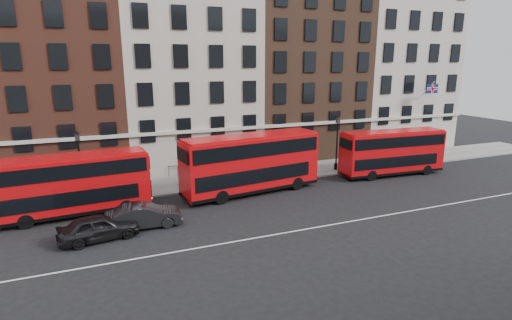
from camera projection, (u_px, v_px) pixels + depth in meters
name	position (u px, v px, depth m)	size (l,w,h in m)	color
ground	(253.00, 224.00, 26.15)	(120.00, 120.00, 0.00)	black
pavement	(210.00, 180.00, 35.58)	(80.00, 5.00, 0.15)	gray
kerb	(218.00, 188.00, 33.33)	(80.00, 0.30, 0.16)	gray
road_centre_line	(265.00, 236.00, 24.35)	(70.00, 0.12, 0.01)	white
building_terrace	(184.00, 63.00, 39.67)	(64.00, 11.95, 22.00)	#B5AB9D
bus_b	(71.00, 184.00, 27.10)	(10.35, 3.29, 4.28)	red
bus_c	(251.00, 162.00, 31.84)	(11.64, 4.26, 4.78)	red
bus_d	(392.00, 151.00, 37.06)	(10.15, 3.01, 4.21)	red
car_rear	(99.00, 227.00, 23.73)	(1.86, 4.63, 1.58)	black
car_front	(144.00, 216.00, 25.51)	(1.66, 4.76, 1.57)	black
lamp_post_left	(80.00, 162.00, 29.74)	(0.44, 0.44, 5.33)	black
lamp_post_right	(337.00, 140.00, 38.22)	(0.44, 0.44, 5.33)	black
traffic_light	(439.00, 139.00, 42.08)	(0.25, 0.45, 3.27)	black
iron_railings	(203.00, 168.00, 37.42)	(6.60, 0.06, 1.00)	black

